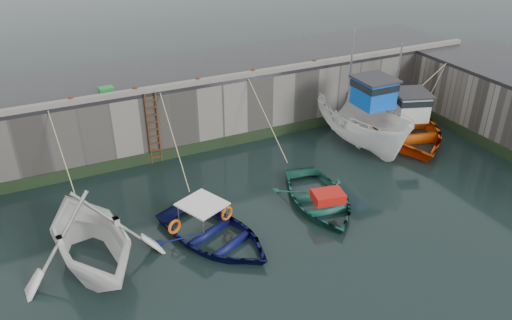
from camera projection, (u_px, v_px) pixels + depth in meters
name	position (u px, v px, depth m)	size (l,w,h in m)	color
ground	(316.00, 295.00, 14.68)	(120.00, 120.00, 0.00)	black
quay_back	(180.00, 102.00, 23.84)	(30.00, 5.00, 3.00)	slate
road_back	(178.00, 70.00, 23.08)	(30.00, 5.00, 0.16)	black
kerb_back	(194.00, 83.00, 21.13)	(30.00, 0.30, 0.20)	slate
algae_back	(200.00, 147.00, 22.43)	(30.00, 0.08, 0.50)	black
ladder	(153.00, 129.00, 20.99)	(0.51, 0.08, 3.20)	#3F1E0F
boat_near_white	(95.00, 263.00, 15.91)	(4.62, 5.35, 2.82)	white
boat_near_white_rope	(76.00, 199.00, 19.17)	(0.04, 4.16, 3.10)	tan
boat_near_blue	(214.00, 240.00, 16.97)	(3.31, 4.63, 0.96)	#090C3D
boat_near_blue_rope	(175.00, 180.00, 20.43)	(0.04, 4.58, 3.10)	tan
boat_near_navy	(319.00, 203.00, 18.93)	(3.18, 4.46, 0.92)	#175346
boat_near_navy_rope	(269.00, 156.00, 22.25)	(0.04, 4.27, 3.10)	tan
boat_far_white	(362.00, 123.00, 22.89)	(2.39, 6.31, 5.44)	white
boat_far_orange	(401.00, 125.00, 24.07)	(6.91, 8.16, 4.44)	#EA510C
fish_crate	(106.00, 90.00, 20.22)	(0.57, 0.42, 0.27)	#167A26
bollard_a	(71.00, 100.00, 19.30)	(0.18, 0.18, 0.28)	#3F1E0F
bollard_b	(135.00, 90.00, 20.25)	(0.18, 0.18, 0.28)	#3F1E0F
bollard_c	(198.00, 80.00, 21.27)	(0.18, 0.18, 0.28)	#3F1E0F
bollard_d	(253.00, 72.00, 22.25)	(0.18, 0.18, 0.28)	#3F1E0F
bollard_e	(314.00, 62.00, 23.46)	(0.18, 0.18, 0.28)	#3F1E0F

